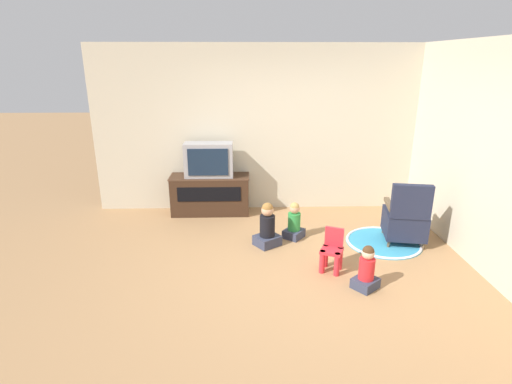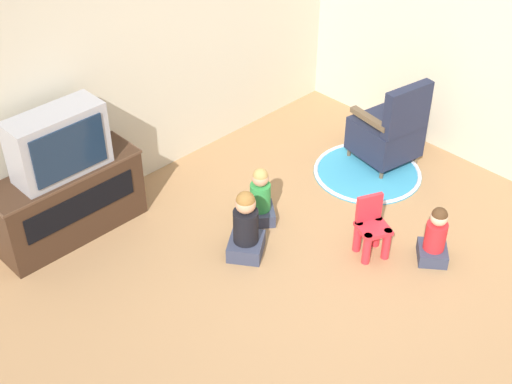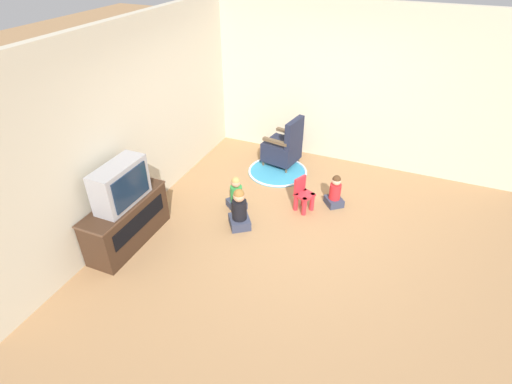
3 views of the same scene
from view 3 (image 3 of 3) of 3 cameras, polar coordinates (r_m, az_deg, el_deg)
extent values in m
plane|color=#9E754C|center=(5.70, 5.06, -4.86)|extent=(30.00, 30.00, 0.00)
cube|color=beige|center=(5.69, -17.12, 9.30)|extent=(5.32, 0.12, 2.66)
cube|color=beige|center=(6.97, 14.75, 14.12)|extent=(0.12, 5.26, 2.66)
cube|color=#382316|center=(5.50, -17.96, -4.08)|extent=(1.25, 0.43, 0.64)
cube|color=#503626|center=(5.33, -18.53, -1.46)|extent=(1.27, 0.44, 0.02)
cube|color=black|center=(5.34, -16.28, -4.03)|extent=(1.00, 0.01, 0.23)
cube|color=#939399|center=(5.16, -18.83, 1.02)|extent=(0.76, 0.31, 0.54)
cube|color=#142338|center=(5.07, -17.42, 0.64)|extent=(0.62, 0.02, 0.42)
cylinder|color=brown|center=(7.41, 2.89, 5.56)|extent=(0.04, 0.04, 0.10)
cylinder|color=brown|center=(7.08, 1.05, 4.13)|extent=(0.04, 0.04, 0.10)
cylinder|color=brown|center=(7.22, 6.07, 4.60)|extent=(0.04, 0.04, 0.10)
cylinder|color=brown|center=(6.88, 4.33, 3.08)|extent=(0.04, 0.04, 0.10)
cube|color=#1E2338|center=(7.04, 3.65, 5.93)|extent=(0.61, 0.63, 0.34)
cube|color=#1E2338|center=(6.76, 5.50, 8.41)|extent=(0.51, 0.19, 0.46)
cube|color=brown|center=(7.10, 4.65, 8.58)|extent=(0.15, 0.47, 0.05)
cube|color=brown|center=(6.74, 2.76, 7.20)|extent=(0.15, 0.47, 0.05)
cylinder|color=red|center=(5.86, 6.89, -2.07)|extent=(0.07, 0.07, 0.28)
cylinder|color=red|center=(5.97, 8.01, -1.40)|extent=(0.07, 0.07, 0.28)
cylinder|color=red|center=(5.94, 5.71, -1.40)|extent=(0.07, 0.07, 0.28)
cylinder|color=red|center=(6.06, 6.83, -0.74)|extent=(0.07, 0.07, 0.28)
cube|color=red|center=(5.89, 6.94, -0.41)|extent=(0.32, 0.31, 0.04)
cube|color=red|center=(5.87, 6.29, 1.10)|extent=(0.22, 0.12, 0.24)
cylinder|color=teal|center=(6.93, 3.11, 2.96)|extent=(1.02, 1.02, 0.01)
torus|color=silver|center=(6.93, 3.11, 3.00)|extent=(1.02, 1.02, 0.04)
cube|color=#33384C|center=(6.19, 11.05, -1.31)|extent=(0.35, 0.34, 0.11)
cylinder|color=red|center=(6.09, 11.23, 0.07)|extent=(0.17, 0.17, 0.24)
sphere|color=#D8AD8C|center=(5.99, 11.43, 1.57)|extent=(0.14, 0.14, 0.14)
sphere|color=#472D19|center=(5.97, 11.45, 1.77)|extent=(0.13, 0.13, 0.13)
cube|color=#33384C|center=(6.02, -2.79, -1.70)|extent=(0.35, 0.36, 0.12)
cylinder|color=#2D8C3F|center=(5.92, -2.84, -0.24)|extent=(0.18, 0.18, 0.25)
sphere|color=tan|center=(5.81, -2.89, 1.34)|extent=(0.14, 0.14, 0.14)
sphere|color=tan|center=(5.80, -2.90, 1.55)|extent=(0.13, 0.13, 0.13)
cube|color=#33384C|center=(5.65, -2.35, -4.28)|extent=(0.41, 0.40, 0.14)
cylinder|color=black|center=(5.52, -2.40, -2.53)|extent=(0.20, 0.20, 0.29)
sphere|color=tan|center=(5.39, -2.46, -0.60)|extent=(0.17, 0.17, 0.17)
sphere|color=olive|center=(5.38, -2.46, -0.34)|extent=(0.15, 0.15, 0.15)
camera|label=1|loc=(4.91, 59.23, 3.75)|focal=28.00mm
camera|label=2|loc=(1.64, 83.94, 18.14)|focal=50.00mm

